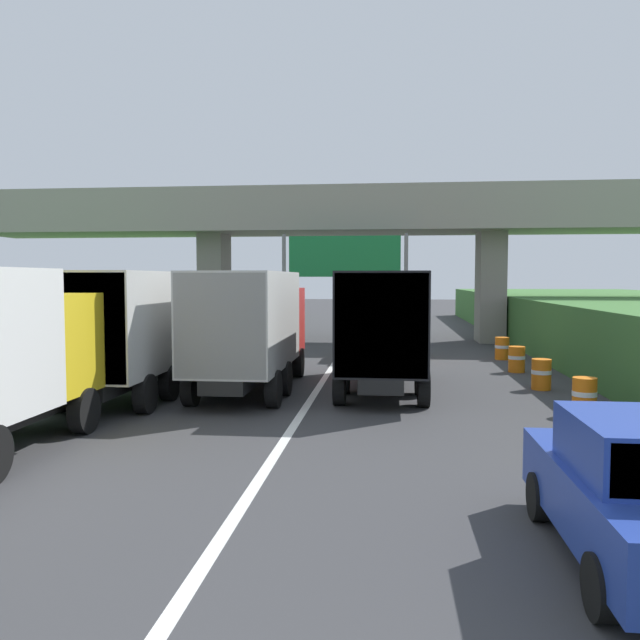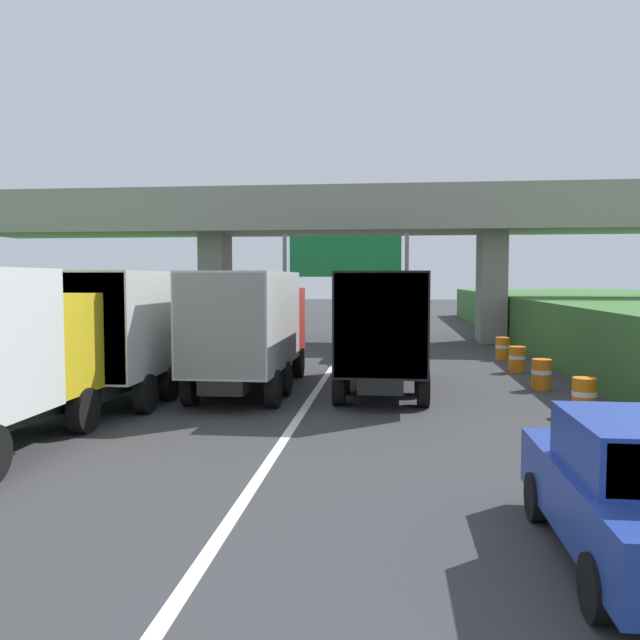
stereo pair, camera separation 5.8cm
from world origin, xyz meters
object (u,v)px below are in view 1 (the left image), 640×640
Objects in this scene: overhead_highway_sign at (344,264)px; construction_barrel_5 at (502,348)px; truck_red at (251,325)px; construction_barrel_3 at (541,374)px; car_orange at (376,337)px; construction_barrel_2 at (584,396)px; truck_white at (138,326)px; truck_black at (383,324)px; construction_barrel_4 at (517,359)px.

construction_barrel_5 is at bearing -28.31° from overhead_highway_sign.
overhead_highway_sign is at bearing 81.01° from truck_red.
construction_barrel_3 is (6.53, -10.59, -3.48)m from overhead_highway_sign.
overhead_highway_sign is at bearing 112.93° from car_orange.
construction_barrel_2 is 10.54m from construction_barrel_5.
truck_red and truck_white have the same top height.
construction_barrel_2 is (4.83, -2.86, -1.47)m from truck_black.
truck_black reaches higher than construction_barrel_4.
construction_barrel_3 is at bearing -89.60° from construction_barrel_4.
construction_barrel_3 is 3.51m from construction_barrel_4.
truck_black is at bearing -121.60° from construction_barrel_5.
car_orange is at bearing -67.07° from overhead_highway_sign.
overhead_highway_sign is 12.10m from truck_red.
truck_white is 12.77m from construction_barrel_4.
construction_barrel_5 is (6.62, -3.57, -3.48)m from overhead_highway_sign.
truck_red reaches higher than construction_barrel_2.
construction_barrel_2 is at bearing -63.66° from car_orange.
truck_red is 9.01m from construction_barrel_2.
truck_red is (-1.86, -11.78, -2.01)m from overhead_highway_sign.
construction_barrel_2 is 1.00× the size of construction_barrel_4.
truck_black is 8.11× the size of construction_barrel_4.
truck_red is at bearing -98.99° from overhead_highway_sign.
car_orange is 11.66m from construction_barrel_2.
construction_barrel_3 is 1.00× the size of construction_barrel_5.
truck_red is 3.80m from truck_black.
truck_white and truck_black have the same top height.
construction_barrel_4 is at bearing -91.78° from construction_barrel_5.
truck_white is 1.78× the size of car_orange.
car_orange reaches higher than construction_barrel_4.
construction_barrel_2 is at bearing -89.46° from construction_barrel_5.
truck_black is 8.11× the size of construction_barrel_5.
construction_barrel_4 is (-0.21, 7.03, 0.00)m from construction_barrel_2.
car_orange is (1.55, -3.66, -3.09)m from overhead_highway_sign.
car_orange is 4.56× the size of construction_barrel_5.
overhead_highway_sign is 6.53× the size of construction_barrel_4.
construction_barrel_2 is at bearing -64.53° from overhead_highway_sign.
truck_white is (-2.95, -1.02, 0.00)m from truck_red.
truck_red is at bearing 19.03° from truck_white.
truck_red reaches higher than car_orange.
truck_black is 8.11× the size of construction_barrel_2.
truck_white is 11.70m from construction_barrel_2.
construction_barrel_5 is (5.07, 0.09, -0.40)m from car_orange.
truck_red is at bearing -171.92° from construction_barrel_3.
construction_barrel_5 is at bearing 89.31° from construction_barrel_3.
construction_barrel_5 is at bearing 1.03° from car_orange.
construction_barrel_4 is 3.51m from construction_barrel_5.
construction_barrel_4 is at bearing 90.40° from construction_barrel_3.
overhead_highway_sign is 10.23m from construction_barrel_4.
truck_white is at bearing -141.07° from construction_barrel_5.
construction_barrel_3 is 7.03m from construction_barrel_5.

